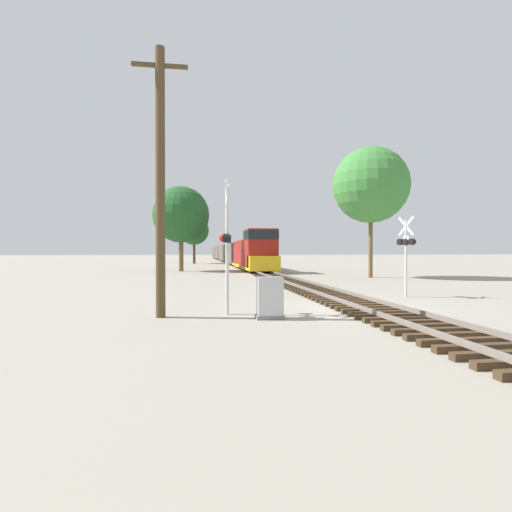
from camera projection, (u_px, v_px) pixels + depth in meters
The scene contains 10 objects.
ground_plane at pixel (360, 307), 15.48m from camera, with size 400.00×400.00×0.00m, color gray.
rail_track_bed at pixel (360, 303), 15.48m from camera, with size 2.60×160.00×0.31m.
freight_train at pixel (228, 253), 78.16m from camera, with size 2.94×87.42×4.28m.
crossing_signal_near at pixel (226, 241), 13.62m from camera, with size 0.47×1.02×4.54m.
crossing_signal_far at pixel (406, 246), 18.81m from camera, with size 0.58×1.01×3.80m.
relay_cabinet at pixel (270, 298), 12.79m from camera, with size 0.89×0.58×1.34m.
utility_pole at pixel (160, 179), 13.01m from camera, with size 1.80×0.31×8.81m.
tree_far_right at pixel (371, 185), 32.26m from camera, with size 6.13×6.13×10.57m.
tree_mid_background at pixel (181, 215), 42.65m from camera, with size 6.03×6.03×9.07m.
tree_deep_background at pixel (194, 230), 68.02m from camera, with size 5.03×5.03×8.22m.
Camera 1 is at (-6.30, -14.67, 2.18)m, focal length 28.00 mm.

